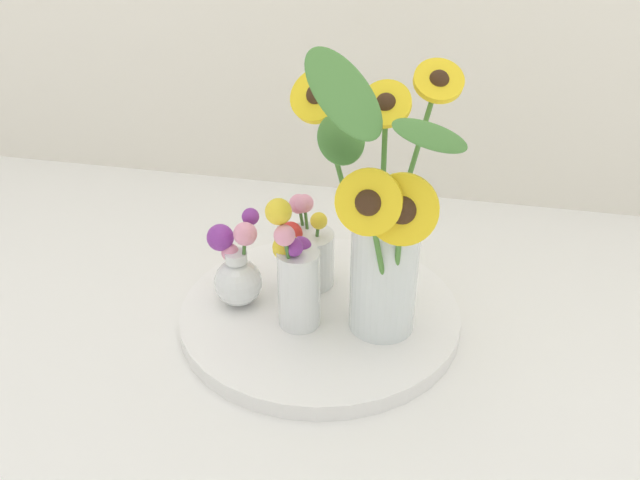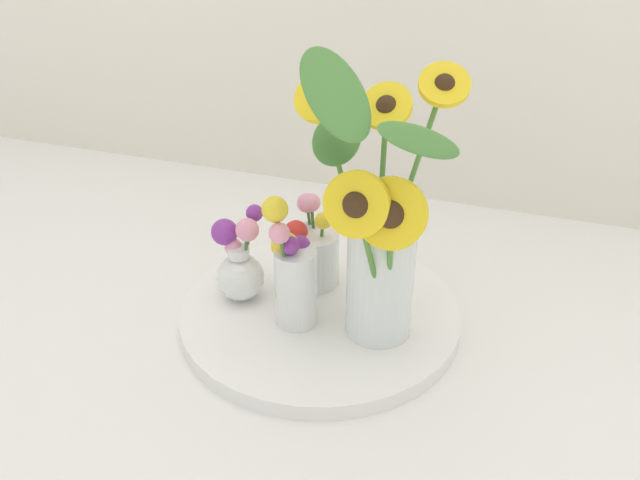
{
  "view_description": "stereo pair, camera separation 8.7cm",
  "coord_description": "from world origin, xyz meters",
  "px_view_note": "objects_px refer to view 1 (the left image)",
  "views": [
    {
      "loc": [
        0.14,
        -0.7,
        0.57
      ],
      "look_at": [
        -0.02,
        0.03,
        0.14
      ],
      "focal_mm": 35.0,
      "sensor_mm": 36.0,
      "label": 1
    },
    {
      "loc": [
        0.22,
        -0.68,
        0.57
      ],
      "look_at": [
        -0.02,
        0.03,
        0.14
      ],
      "focal_mm": 35.0,
      "sensor_mm": 36.0,
      "label": 2
    }
  ],
  "objects_px": {
    "vase_small_center": "(296,274)",
    "vase_small_back": "(307,251)",
    "mason_jar_sunflowers": "(382,229)",
    "serving_tray": "(320,313)",
    "vase_bulb_right": "(237,270)"
  },
  "relations": [
    {
      "from": "serving_tray",
      "to": "vase_small_back",
      "type": "bearing_deg",
      "value": 119.01
    },
    {
      "from": "vase_small_center",
      "to": "vase_bulb_right",
      "type": "height_order",
      "value": "vase_small_center"
    },
    {
      "from": "vase_small_center",
      "to": "vase_small_back",
      "type": "xyz_separation_m",
      "value": [
        -0.01,
        0.11,
        -0.03
      ]
    },
    {
      "from": "vase_bulb_right",
      "to": "mason_jar_sunflowers",
      "type": "bearing_deg",
      "value": -4.13
    },
    {
      "from": "mason_jar_sunflowers",
      "to": "serving_tray",
      "type": "bearing_deg",
      "value": 162.05
    },
    {
      "from": "serving_tray",
      "to": "mason_jar_sunflowers",
      "type": "height_order",
      "value": "mason_jar_sunflowers"
    },
    {
      "from": "vase_small_center",
      "to": "vase_small_back",
      "type": "bearing_deg",
      "value": 95.5
    },
    {
      "from": "serving_tray",
      "to": "vase_bulb_right",
      "type": "relative_size",
      "value": 2.86
    },
    {
      "from": "serving_tray",
      "to": "mason_jar_sunflowers",
      "type": "xyz_separation_m",
      "value": [
        0.09,
        -0.03,
        0.17
      ]
    },
    {
      "from": "serving_tray",
      "to": "vase_small_center",
      "type": "distance_m",
      "value": 0.11
    },
    {
      "from": "vase_bulb_right",
      "to": "vase_small_back",
      "type": "relative_size",
      "value": 1.03
    },
    {
      "from": "vase_small_center",
      "to": "vase_bulb_right",
      "type": "distance_m",
      "value": 0.11
    },
    {
      "from": "mason_jar_sunflowers",
      "to": "vase_small_center",
      "type": "xyz_separation_m",
      "value": [
        -0.11,
        -0.02,
        -0.07
      ]
    },
    {
      "from": "serving_tray",
      "to": "vase_bulb_right",
      "type": "bearing_deg",
      "value": -173.74
    },
    {
      "from": "vase_small_center",
      "to": "vase_small_back",
      "type": "distance_m",
      "value": 0.11
    }
  ]
}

